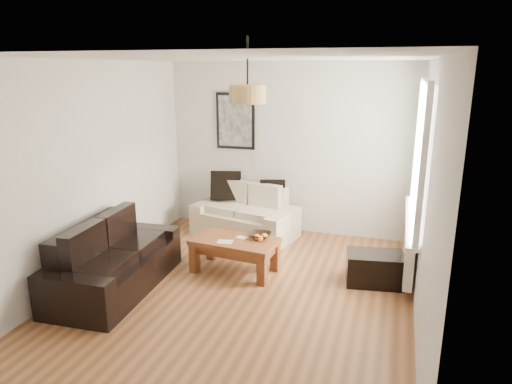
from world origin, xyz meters
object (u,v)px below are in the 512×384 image
(coffee_table, at_px, (235,255))
(ottoman, at_px, (375,268))
(loveseat_cream, at_px, (245,212))
(sofa_leather, at_px, (115,257))

(coffee_table, height_order, ottoman, coffee_table)
(loveseat_cream, xyz_separation_m, coffee_table, (0.29, -1.25, -0.16))
(sofa_leather, xyz_separation_m, ottoman, (2.88, 1.04, -0.19))
(loveseat_cream, height_order, sofa_leather, sofa_leather)
(coffee_table, bearing_deg, ottoman, 6.36)
(coffee_table, relative_size, ottoman, 1.60)
(sofa_leather, height_order, ottoman, sofa_leather)
(sofa_leather, distance_m, coffee_table, 1.46)
(loveseat_cream, relative_size, coffee_table, 1.43)
(coffee_table, xyz_separation_m, ottoman, (1.71, 0.19, -0.03))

